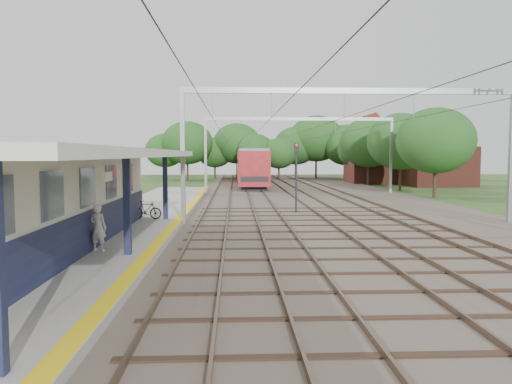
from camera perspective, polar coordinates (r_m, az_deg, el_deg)
name	(u,v)px	position (r m, az deg, el deg)	size (l,w,h in m)	color
ground	(346,324)	(11.25, 10.23, -14.59)	(160.00, 160.00, 0.00)	#2D4C1E
ballast_bed	(313,198)	(41.03, 6.50, -0.72)	(18.00, 90.00, 0.10)	#473D33
platform	(130,225)	(25.14, -14.21, -3.72)	(5.00, 52.00, 0.35)	gray
yellow_stripe	(176,221)	(24.76, -9.10, -3.34)	(0.45, 52.00, 0.01)	yellow
station_building	(46,201)	(18.62, -22.88, -0.91)	(3.41, 18.00, 3.40)	beige
canopy	(68,154)	(17.24, -20.73, 4.08)	(6.40, 20.00, 3.44)	#111738
rail_tracks	(282,197)	(40.71, 3.02, -0.56)	(11.80, 88.00, 0.15)	brown
catenary_system	(315,128)	(36.17, 6.78, 7.27)	(17.22, 88.00, 7.00)	gray
tree_band	(281,145)	(67.79, 2.83, 5.40)	(31.72, 30.88, 8.82)	#382619
house_near	(438,160)	(61.03, 20.11, 3.45)	(7.00, 6.12, 7.89)	brown
house_far	(380,158)	(65.03, 14.00, 3.84)	(8.00, 6.12, 8.66)	brown
person	(98,228)	(17.79, -17.60, -3.90)	(0.58, 0.38, 1.60)	silver
bicycle	(146,210)	(25.92, -12.43, -2.02)	(0.44, 1.55, 0.93)	black
train	(249,165)	(66.67, -0.84, 3.15)	(3.13, 39.01, 4.10)	black
signal_post	(296,170)	(30.27, 4.63, 2.55)	(0.32, 0.28, 4.31)	black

